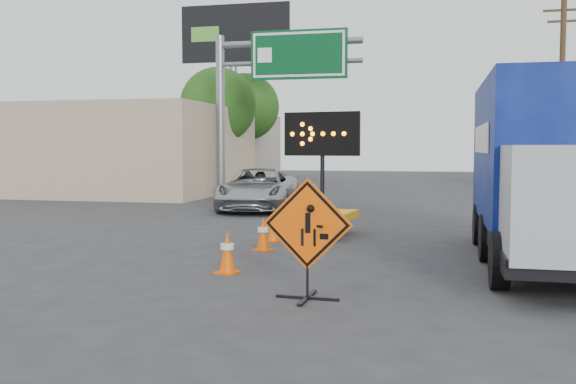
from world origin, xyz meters
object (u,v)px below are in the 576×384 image
(arrow_board, at_px, (322,208))
(pickup_truck, at_px, (258,189))
(construction_sign, at_px, (308,236))
(box_truck, at_px, (546,180))

(arrow_board, bearing_deg, pickup_truck, 127.99)
(construction_sign, xyz_separation_m, arrow_board, (-0.92, 6.45, -0.24))
(construction_sign, bearing_deg, arrow_board, 100.81)
(box_truck, bearing_deg, construction_sign, -135.02)
(construction_sign, distance_m, pickup_truck, 13.11)
(box_truck, bearing_deg, pickup_truck, 132.30)
(arrow_board, relative_size, pickup_truck, 0.59)
(construction_sign, relative_size, arrow_board, 0.58)
(arrow_board, distance_m, pickup_truck, 6.81)
(arrow_board, xyz_separation_m, box_truck, (4.64, -2.75, 0.88))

